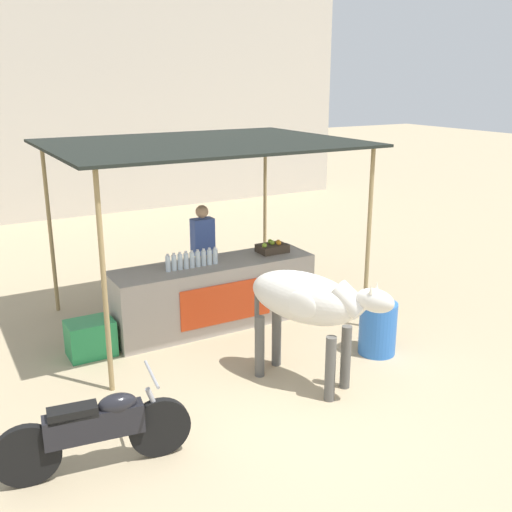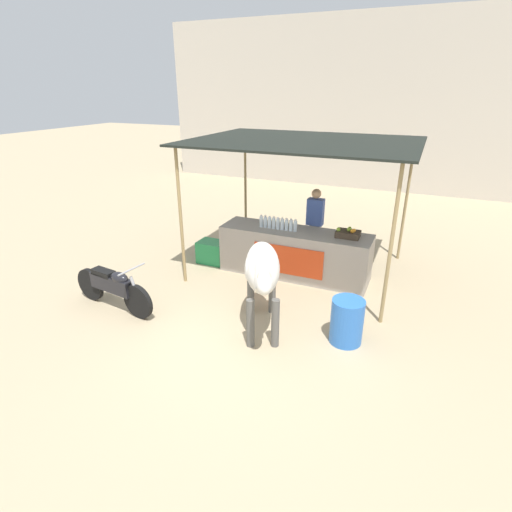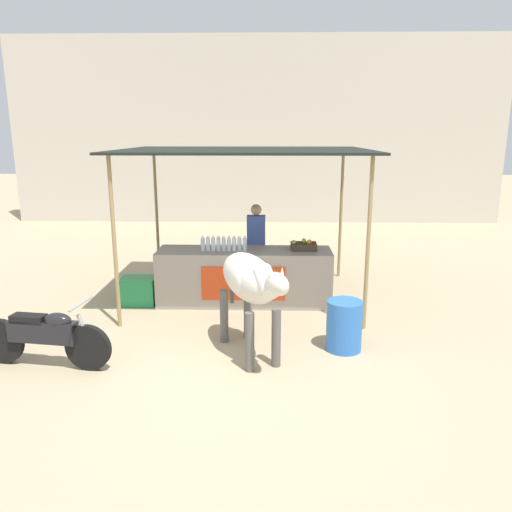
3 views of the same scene
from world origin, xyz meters
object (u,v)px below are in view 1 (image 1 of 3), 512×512
Objects in this scene: fruit_crate at (272,248)px; motorcycle_parked at (97,428)px; cow at (308,302)px; cooler_box at (91,338)px; vendor_behind_counter at (203,255)px; stall_counter at (214,294)px; water_barrel at (378,328)px.

fruit_crate is 0.25× the size of motorcycle_parked.
cow is at bearing -111.19° from fruit_crate.
cooler_box is 2.98m from cow.
fruit_crate is 2.98m from cooler_box.
fruit_crate is 4.34m from motorcycle_parked.
cow is at bearing 8.72° from motorcycle_parked.
vendor_behind_counter is at bearing 22.67° from cooler_box.
cooler_box is (-1.85, -0.10, -0.24)m from stall_counter.
water_barrel is (1.28, -2.66, -0.50)m from vendor_behind_counter.
cow is (2.03, -2.03, 0.79)m from cooler_box.
vendor_behind_counter reaches higher than motorcycle_parked.
water_barrel is at bearing -28.68° from cooler_box.
water_barrel is at bearing -64.31° from vendor_behind_counter.
vendor_behind_counter is 0.92× the size of motorcycle_parked.
cooler_box is at bearing 151.32° from water_barrel.
motorcycle_parked is (-3.44, -2.58, -0.60)m from fruit_crate.
vendor_behind_counter is at bearing 51.56° from motorcycle_parked.
vendor_behind_counter is 2.89m from cow.
cow reaches higher than motorcycle_parked.
water_barrel is (0.44, -1.96, -0.68)m from fruit_crate.
fruit_crate is at bearing 68.81° from cow.
vendor_behind_counter is (0.19, 0.75, 0.37)m from stall_counter.
cooler_box is 2.50m from motorcycle_parked.
motorcycle_parked is at bearing -170.98° from water_barrel.
motorcycle_parked is at bearing -143.16° from fruit_crate.
stall_counter reaches higher than water_barrel.
vendor_behind_counter reaches higher than stall_counter.
cow is (-1.29, -0.22, 0.68)m from water_barrel.
fruit_crate is 0.73× the size of cooler_box.
water_barrel is at bearing 9.63° from cow.
motorcycle_parked is at bearing -128.44° from vendor_behind_counter.
vendor_behind_counter is 2.75× the size of cooler_box.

